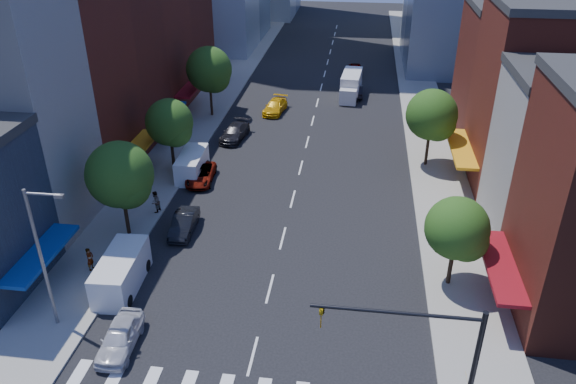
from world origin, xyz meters
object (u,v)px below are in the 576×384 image
cargo_van_near (120,274)px  traffic_car_oncoming (356,91)px  pedestrian_near (90,259)px  pedestrian_far (155,202)px  parked_car_front (120,337)px  traffic_car_far (355,69)px  box_truck (351,86)px  cargo_van_far (192,165)px  parked_car_rear (235,132)px  parked_car_second (184,223)px  taxi (275,106)px  parked_car_third (201,175)px

cargo_van_near → traffic_car_oncoming: (14.08, 40.22, -0.46)m
pedestrian_near → traffic_car_oncoming: bearing=-16.1°
traffic_car_oncoming → pedestrian_far: bearing=61.7°
parked_car_front → traffic_car_far: 55.90m
cargo_van_near → pedestrian_near: 3.17m
box_truck → cargo_van_far: bearing=-115.3°
parked_car_rear → cargo_van_far: (-1.99, -8.79, 0.33)m
parked_car_second → cargo_van_near: size_ratio=0.77×
parked_car_rear → taxi: parked_car_rear is taller
parked_car_second → traffic_car_far: size_ratio=0.93×
parked_car_second → parked_car_third: parked_car_second is taller
parked_car_front → cargo_van_far: bearing=92.5°
parked_car_front → taxi: bearing=82.7°
traffic_car_far → parked_car_front: bearing=73.9°
parked_car_second → taxi: taxi is taller
cargo_van_near → traffic_car_far: cargo_van_near is taller
traffic_car_oncoming → pedestrian_far: size_ratio=2.37×
parked_car_rear → box_truck: bearing=60.3°
parked_car_third → box_truck: size_ratio=0.64×
cargo_van_near → box_truck: size_ratio=0.77×
parked_car_rear → parked_car_second: bearing=-82.4°
pedestrian_near → parked_car_front: bearing=-136.8°
parked_car_front → parked_car_third: bearing=89.7°
parked_car_third → cargo_van_far: cargo_van_far is taller
parked_car_second → cargo_van_near: (-1.99, -7.15, 0.45)m
cargo_van_far → traffic_car_far: size_ratio=1.10×
parked_car_front → parked_car_second: bearing=87.1°
parked_car_second → cargo_van_near: 7.44m
parked_car_second → traffic_car_far: traffic_car_far is taller
cargo_van_far → pedestrian_far: size_ratio=2.86×
traffic_car_oncoming → traffic_car_far: traffic_car_far is taller
parked_car_second → pedestrian_far: bearing=139.8°
cargo_van_near → traffic_car_oncoming: bearing=67.9°
parked_car_front → parked_car_second: parked_car_front is taller
cargo_van_near → pedestrian_far: size_ratio=3.13×
traffic_car_oncoming → pedestrian_near: bearing=64.3°
cargo_van_far → pedestrian_far: 6.85m
parked_car_second → pedestrian_far: 3.80m
cargo_van_far → pedestrian_near: bearing=-103.1°
parked_car_third → parked_car_second: bearing=-88.1°
taxi → pedestrian_near: (-7.73, -31.75, 0.27)m
parked_car_front → parked_car_second: 12.26m
traffic_car_oncoming → parked_car_front: bearing=72.9°
parked_car_rear → traffic_car_far: 27.17m
box_truck → cargo_van_near: bearing=-104.5°
traffic_car_oncoming → cargo_van_near: bearing=68.6°
cargo_van_far → pedestrian_near: cargo_van_far is taller
parked_car_third → pedestrian_far: bearing=-113.9°
pedestrian_far → cargo_van_near: bearing=19.2°
parked_car_front → parked_car_rear: size_ratio=0.87×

